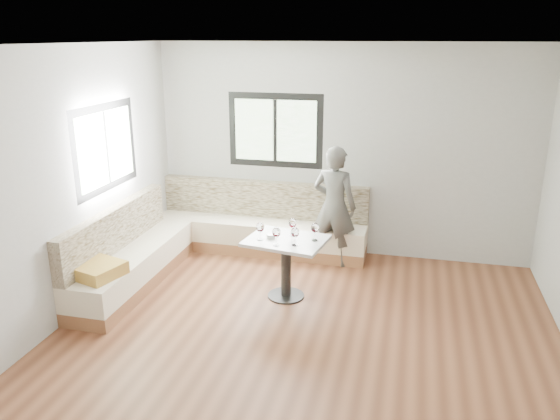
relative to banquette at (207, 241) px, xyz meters
name	(u,v)px	position (x,y,z in m)	size (l,w,h in m)	color
room	(297,203)	(1.51, -1.53, 1.08)	(5.01, 5.01, 2.81)	brown
banquette	(207,241)	(0.00, 0.00, 0.00)	(2.90, 2.80, 0.95)	brown
table	(286,254)	(1.21, -0.65, 0.20)	(0.96, 0.80, 0.71)	black
person	(334,206)	(1.59, 0.44, 0.45)	(0.57, 0.38, 1.57)	#4D4C48
olive_ramekin	(271,236)	(1.03, -0.65, 0.39)	(0.10, 0.10, 0.04)	white
wine_glass_a	(260,228)	(0.93, -0.75, 0.52)	(0.09, 0.09, 0.20)	white
wine_glass_b	(276,233)	(1.15, -0.86, 0.52)	(0.09, 0.09, 0.20)	white
wine_glass_c	(295,233)	(1.34, -0.81, 0.52)	(0.09, 0.09, 0.20)	white
wine_glass_d	(292,224)	(1.25, -0.52, 0.52)	(0.09, 0.09, 0.20)	white
wine_glass_e	(315,228)	(1.52, -0.62, 0.52)	(0.09, 0.09, 0.20)	white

